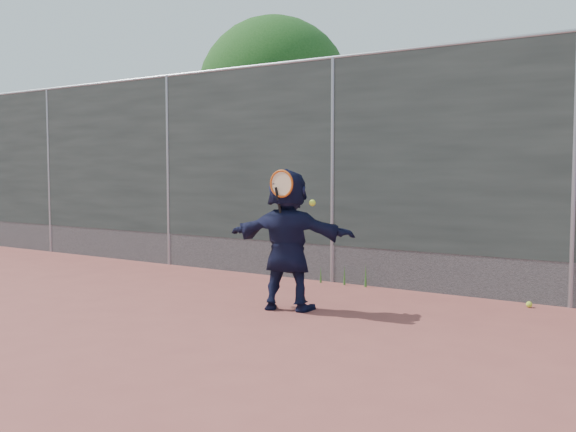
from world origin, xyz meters
The scene contains 7 objects.
ground centered at (0.00, 0.00, 0.00)m, with size 80.00×80.00×0.00m, color #9E4C42.
player centered at (0.44, 1.72, 0.76)m, with size 1.41×0.45×1.53m, color black.
ball_ground centered at (2.62, 3.25, 0.03)m, with size 0.07×0.07×0.07m, color #C7E633.
fence centered at (0.00, 3.50, 1.58)m, with size 20.00×0.06×3.03m.
swing_action centered at (0.52, 1.53, 1.33)m, with size 0.50×0.18×0.51m.
tree_left centered at (-2.85, 6.55, 2.94)m, with size 3.15×3.00×4.53m.
weed_clump centered at (0.29, 3.38, 0.13)m, with size 0.68×0.07×0.30m.
Camera 1 is at (4.21, -4.03, 1.50)m, focal length 40.00 mm.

